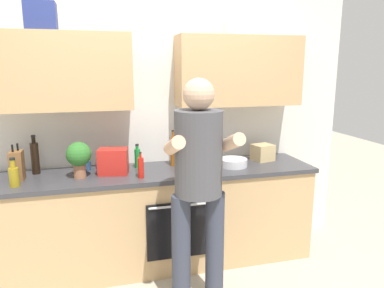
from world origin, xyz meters
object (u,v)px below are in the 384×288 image
object	(u,v)px
bottle_wine	(195,161)
bottle_oil	(14,175)
potted_herb	(79,156)
grocery_bag_bread	(263,153)
person_standing	(199,179)
bottle_vinegar	(182,156)
cup_ceramic	(100,164)
mixing_bowl	(233,162)
bottle_hotsauce	(141,167)
bottle_syrup	(173,151)
bottle_soda	(137,158)
knife_block	(17,166)
bottle_soy	(35,157)
cup_tea	(86,166)
grocery_bag_crisps	(113,161)

from	to	relation	value
bottle_wine	bottle_oil	world-z (taller)	bottle_oil
potted_herb	grocery_bag_bread	bearing A→B (deg)	4.48
person_standing	bottle_vinegar	bearing A→B (deg)	85.39
person_standing	cup_ceramic	world-z (taller)	person_standing
cup_ceramic	mixing_bowl	distance (m)	1.23
bottle_hotsauce	potted_herb	world-z (taller)	potted_herb
person_standing	bottle_oil	world-z (taller)	person_standing
bottle_wine	bottle_vinegar	xyz separation A→B (m)	(-0.09, 0.14, 0.01)
bottle_syrup	bottle_oil	size ratio (longest dim) A/B	1.47
bottle_soda	cup_ceramic	bearing A→B (deg)	170.63
person_standing	grocery_bag_bread	distance (m)	1.22
knife_block	bottle_syrup	bearing A→B (deg)	4.36
person_standing	bottle_vinegar	world-z (taller)	person_standing
bottle_soda	cup_ceramic	size ratio (longest dim) A/B	2.38
grocery_bag_bread	knife_block	bearing A→B (deg)	-178.21
bottle_oil	bottle_wine	bearing A→B (deg)	1.77
bottle_syrup	cup_ceramic	size ratio (longest dim) A/B	3.63
person_standing	bottle_soy	xyz separation A→B (m)	(-1.22, 0.91, 0.01)
person_standing	bottle_hotsauce	distance (m)	0.66
bottle_hotsauce	mixing_bowl	bearing A→B (deg)	9.05
potted_herb	cup_tea	bearing A→B (deg)	78.30
cup_tea	grocery_bag_bread	distance (m)	1.69
bottle_oil	bottle_soy	distance (m)	0.35
bottle_oil	potted_herb	distance (m)	0.51
mixing_bowl	grocery_bag_bread	world-z (taller)	grocery_bag_bread
person_standing	bottle_soda	xyz separation A→B (m)	(-0.34, 0.88, -0.04)
cup_tea	mixing_bowl	xyz separation A→B (m)	(1.33, -0.21, -0.01)
bottle_vinegar	grocery_bag_crisps	xyz separation A→B (m)	(-0.62, -0.04, 0.01)
person_standing	cup_tea	xyz separation A→B (m)	(-0.79, 0.91, -0.09)
bottle_wine	bottle_oil	size ratio (longest dim) A/B	0.98
bottle_syrup	knife_block	bearing A→B (deg)	-175.64
bottle_syrup	grocery_bag_crisps	xyz separation A→B (m)	(-0.56, -0.13, -0.03)
bottle_soy	bottle_soda	bearing A→B (deg)	-2.44
person_standing	knife_block	world-z (taller)	person_standing
bottle_syrup	potted_herb	world-z (taller)	bottle_syrup
bottle_wine	bottle_vinegar	size ratio (longest dim) A/B	0.89
bottle_syrup	bottle_hotsauce	distance (m)	0.46
knife_block	grocery_bag_crisps	bearing A→B (deg)	-1.94
bottle_soda	bottle_soy	world-z (taller)	bottle_soy
bottle_soy	bottle_hotsauce	size ratio (longest dim) A/B	1.53
bottle_wine	cup_ceramic	size ratio (longest dim) A/B	2.41
bottle_syrup	cup_tea	xyz separation A→B (m)	(-0.79, 0.05, -0.10)
person_standing	grocery_bag_bread	world-z (taller)	person_standing
bottle_soda	cup_tea	size ratio (longest dim) A/B	2.56
bottle_soy	grocery_bag_crisps	size ratio (longest dim) A/B	1.38
knife_block	potted_herb	size ratio (longest dim) A/B	0.99
bottle_soy	cup_ceramic	xyz separation A→B (m)	(0.55, 0.02, -0.10)
bottle_soy	mixing_bowl	xyz separation A→B (m)	(1.75, -0.22, -0.11)
bottle_soy	knife_block	size ratio (longest dim) A/B	1.13
bottle_wine	mixing_bowl	bearing A→B (deg)	9.78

